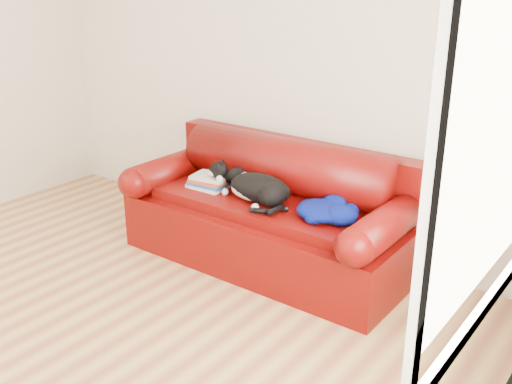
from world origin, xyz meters
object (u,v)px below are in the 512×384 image
Objects in this scene: sofa_base at (268,231)px; cat at (258,188)px; blanket at (326,210)px; book_stack at (210,181)px.

cat is (-0.02, -0.09, 0.36)m from sofa_base.
sofa_base is at bearing 172.11° from blanket.
cat is at bearing -177.94° from blanket.
blanket is (1.00, 0.01, 0.01)m from book_stack.
book_stack is 1.00m from blanket.
book_stack is 0.45× the size of cat.
cat is (0.46, -0.01, 0.05)m from book_stack.
cat reaches higher than blanket.
cat reaches higher than sofa_base.
sofa_base is 0.62m from blanket.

